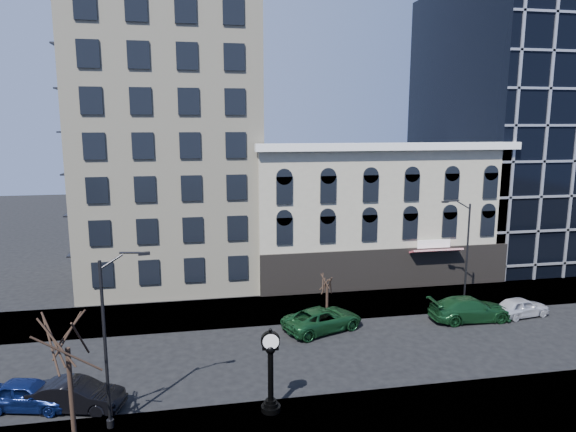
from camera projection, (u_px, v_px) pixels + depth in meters
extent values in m
plane|color=black|center=(268.00, 358.00, 31.20)|extent=(160.00, 160.00, 0.00)
cube|color=gray|center=(252.00, 310.00, 38.92)|extent=(160.00, 6.00, 0.12)
cube|color=beige|center=(167.00, 66.00, 45.11)|extent=(15.00, 15.00, 38.00)
cube|color=#A8A18A|center=(370.00, 211.00, 47.79)|extent=(22.00, 10.00, 12.00)
cube|color=white|center=(393.00, 147.00, 41.66)|extent=(22.60, 0.80, 0.60)
cube|color=black|center=(388.00, 270.00, 43.65)|extent=(22.00, 0.30, 3.60)
cube|color=maroon|center=(436.00, 251.00, 43.56)|extent=(4.50, 1.18, 0.55)
cube|color=black|center=(534.00, 124.00, 54.84)|extent=(20.00, 20.00, 28.00)
cylinder|color=black|center=(271.00, 408.00, 25.22)|extent=(0.97, 0.97, 0.26)
cylinder|color=black|center=(271.00, 404.00, 25.18)|extent=(0.71, 0.71, 0.18)
cylinder|color=black|center=(271.00, 401.00, 25.15)|extent=(0.53, 0.53, 0.14)
cylinder|color=black|center=(271.00, 376.00, 24.91)|extent=(0.28, 0.28, 2.56)
sphere|color=black|center=(270.00, 349.00, 24.67)|extent=(0.49, 0.49, 0.49)
cube|color=black|center=(270.00, 347.00, 24.65)|extent=(0.81, 0.30, 0.22)
cylinder|color=black|center=(270.00, 341.00, 24.59)|extent=(0.95, 0.41, 0.92)
cylinder|color=white|center=(271.00, 342.00, 24.44)|extent=(0.77, 0.13, 0.78)
cylinder|color=white|center=(270.00, 339.00, 24.73)|extent=(0.77, 0.13, 0.78)
sphere|color=black|center=(270.00, 330.00, 24.49)|extent=(0.18, 0.18, 0.18)
cylinder|color=black|center=(105.00, 346.00, 23.16)|extent=(0.15, 0.15, 8.01)
cylinder|color=black|center=(110.00, 423.00, 23.83)|extent=(0.34, 0.34, 0.37)
cube|color=black|center=(141.00, 254.00, 23.04)|extent=(0.54, 0.29, 0.13)
cylinder|color=black|center=(467.00, 255.00, 39.32)|extent=(0.15, 0.15, 7.97)
cylinder|color=black|center=(464.00, 302.00, 40.00)|extent=(0.33, 0.33, 0.37)
cube|color=black|center=(447.00, 202.00, 38.60)|extent=(0.54, 0.30, 0.13)
cylinder|color=#302118|center=(71.00, 397.00, 22.12)|extent=(0.21, 0.21, 4.56)
cylinder|color=#302118|center=(327.00, 298.00, 38.60)|extent=(0.20, 0.20, 2.03)
imported|color=#0C194C|center=(29.00, 394.00, 25.54)|extent=(4.72, 2.75, 1.51)
imported|color=black|center=(77.00, 395.00, 25.44)|extent=(4.84, 2.71, 1.51)
imported|color=#143F1E|center=(323.00, 319.00, 35.25)|extent=(6.24, 4.45, 1.58)
imported|color=#143F1E|center=(470.00, 309.00, 37.02)|extent=(5.96, 2.51, 1.72)
imported|color=silver|center=(521.00, 307.00, 37.81)|extent=(4.43, 2.30, 1.44)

